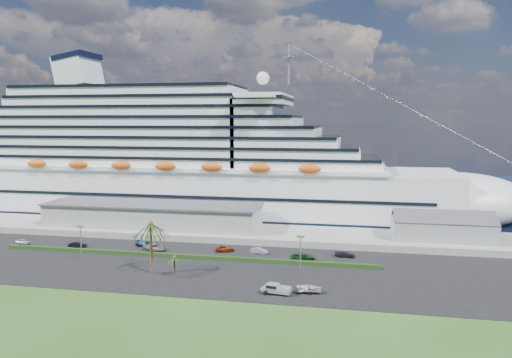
% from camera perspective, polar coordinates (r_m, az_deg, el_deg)
% --- Properties ---
extents(ground, '(420.00, 420.00, 0.00)m').
position_cam_1_polar(ground, '(98.83, -7.30, -11.73)').
color(ground, '#2C4B19').
rests_on(ground, ground).
extents(asphalt_lot, '(140.00, 38.00, 0.12)m').
position_cam_1_polar(asphalt_lot, '(108.80, -5.44, -9.93)').
color(asphalt_lot, black).
rests_on(asphalt_lot, ground).
extents(wharf, '(240.00, 20.00, 1.80)m').
position_cam_1_polar(wharf, '(135.69, -1.91, -6.16)').
color(wharf, gray).
rests_on(wharf, ground).
extents(water, '(420.00, 160.00, 0.02)m').
position_cam_1_polar(water, '(223.03, 3.35, -1.29)').
color(water, '#0B1D32').
rests_on(water, ground).
extents(cruise_ship, '(191.00, 38.00, 54.00)m').
position_cam_1_polar(cruise_ship, '(161.93, -7.44, 1.56)').
color(cruise_ship, silver).
rests_on(cruise_ship, ground).
extents(terminal_building, '(61.00, 15.00, 6.30)m').
position_cam_1_polar(terminal_building, '(142.52, -11.78, -3.99)').
color(terminal_building, gray).
rests_on(terminal_building, wharf).
extents(port_shed, '(24.00, 12.31, 7.37)m').
position_cam_1_polar(port_shed, '(133.34, 20.50, -5.29)').
color(port_shed, gray).
rests_on(port_shed, wharf).
extents(hedge, '(88.00, 1.10, 0.90)m').
position_cam_1_polar(hedge, '(115.65, -8.56, -8.70)').
color(hedge, black).
rests_on(hedge, asphalt_lot).
extents(lamp_post_left, '(1.60, 0.35, 8.27)m').
position_cam_1_polar(lamp_post_left, '(115.84, -19.39, -6.55)').
color(lamp_post_left, gray).
rests_on(lamp_post_left, asphalt_lot).
extents(lamp_post_right, '(1.60, 0.35, 8.27)m').
position_cam_1_polar(lamp_post_right, '(100.69, 5.11, -8.18)').
color(lamp_post_right, gray).
rests_on(lamp_post_right, asphalt_lot).
extents(palm_tall, '(8.82, 8.82, 11.13)m').
position_cam_1_polar(palm_tall, '(103.46, -11.95, -5.69)').
color(palm_tall, '#47301E').
rests_on(palm_tall, ground).
extents(palm_short, '(3.53, 3.53, 4.56)m').
position_cam_1_polar(palm_short, '(101.45, -9.32, -9.11)').
color(palm_short, '#47301E').
rests_on(palm_short, ground).
extents(parked_car_0, '(3.88, 1.88, 1.28)m').
position_cam_1_polar(parked_car_0, '(139.54, -25.08, -6.51)').
color(parked_car_0, '#B9B8BA').
rests_on(parked_car_0, asphalt_lot).
extents(parked_car_1, '(4.64, 2.96, 1.44)m').
position_cam_1_polar(parked_car_1, '(130.93, -19.73, -7.07)').
color(parked_car_1, black).
rests_on(parked_car_1, asphalt_lot).
extents(parked_car_2, '(6.08, 3.79, 1.57)m').
position_cam_1_polar(parked_car_2, '(122.95, -11.51, -7.66)').
color(parked_car_2, slate).
rests_on(parked_car_2, asphalt_lot).
extents(parked_car_3, '(5.56, 3.61, 1.50)m').
position_cam_1_polar(parked_car_3, '(126.81, -12.54, -7.26)').
color(parked_car_3, '#15274B').
rests_on(parked_car_3, asphalt_lot).
extents(parked_car_4, '(4.91, 3.27, 1.55)m').
position_cam_1_polar(parked_car_4, '(119.68, -3.57, -7.94)').
color(parked_car_4, maroon).
rests_on(parked_car_4, asphalt_lot).
extents(parked_car_5, '(4.21, 1.93, 1.34)m').
position_cam_1_polar(parked_car_5, '(117.99, 0.35, -8.20)').
color(parked_car_5, '#989C9F').
rests_on(parked_car_5, asphalt_lot).
extents(parked_car_6, '(5.94, 3.86, 1.52)m').
position_cam_1_polar(parked_car_6, '(112.86, 5.39, -8.88)').
color(parked_car_6, black).
rests_on(parked_car_6, asphalt_lot).
extents(parked_car_7, '(4.67, 2.10, 1.33)m').
position_cam_1_polar(parked_car_7, '(116.85, 10.13, -8.46)').
color(parked_car_7, black).
rests_on(parked_car_7, asphalt_lot).
extents(pickup_truck, '(5.55, 2.71, 1.87)m').
position_cam_1_polar(pickup_truck, '(91.74, 2.29, -12.40)').
color(pickup_truck, black).
rests_on(pickup_truck, asphalt_lot).
extents(boat_trailer, '(5.52, 3.94, 1.54)m').
position_cam_1_polar(boat_trailer, '(92.61, 6.06, -12.26)').
color(boat_trailer, gray).
rests_on(boat_trailer, asphalt_lot).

